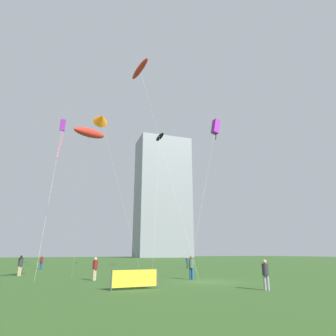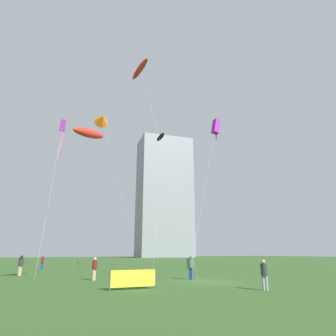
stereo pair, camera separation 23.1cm
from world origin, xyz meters
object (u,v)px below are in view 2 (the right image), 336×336
at_px(kite_flying_2, 63,128).
at_px(kite_flying_3, 160,137).
at_px(person_standing_4, 21,264).
at_px(kite_flying_1, 102,119).
at_px(distant_highrise_0, 164,196).
at_px(event_banner, 133,278).
at_px(person_standing_0, 264,273).
at_px(kite_flying_5, 216,127).
at_px(person_standing_2, 95,267).
at_px(person_standing_1, 191,266).
at_px(person_standing_5, 43,261).
at_px(kite_flying_0, 89,133).
at_px(kite_flying_4, 140,69).
at_px(person_standing_3, 188,262).

relative_size(kite_flying_2, kite_flying_3, 0.75).
relative_size(person_standing_4, kite_flying_1, 0.07).
bearing_deg(distant_highrise_0, event_banner, -108.31).
bearing_deg(person_standing_0, kite_flying_1, -45.10).
relative_size(kite_flying_5, distant_highrise_0, 0.35).
xyz_separation_m(person_standing_2, kite_flying_1, (4.47, 22.31, 23.70)).
bearing_deg(person_standing_4, distant_highrise_0, 17.85).
relative_size(kite_flying_1, kite_flying_3, 1.20).
distance_m(person_standing_1, kite_flying_2, 20.11).
bearing_deg(kite_flying_1, kite_flying_3, -26.45).
bearing_deg(person_standing_5, person_standing_4, -73.88).
xyz_separation_m(kite_flying_1, kite_flying_3, (9.24, -4.60, -3.47)).
bearing_deg(person_standing_5, distant_highrise_0, 85.10).
relative_size(person_standing_0, kite_flying_0, 0.15).
bearing_deg(kite_flying_4, person_standing_0, -81.23).
relative_size(person_standing_2, kite_flying_2, 0.11).
bearing_deg(event_banner, distant_highrise_0, 64.01).
distance_m(person_standing_2, person_standing_4, 9.45).
xyz_separation_m(person_standing_1, person_standing_5, (-10.10, 21.61, -0.06)).
xyz_separation_m(person_standing_4, kite_flying_3, (19.07, 9.92, 20.16)).
bearing_deg(event_banner, kite_flying_5, 38.93).
xyz_separation_m(person_standing_1, distant_highrise_0, (47.56, 106.60, 28.00)).
xyz_separation_m(kite_flying_2, distant_highrise_0, (57.91, 96.96, 13.70)).
relative_size(person_standing_2, kite_flying_5, 0.09).
bearing_deg(kite_flying_1, person_standing_5, -154.56).
relative_size(person_standing_4, kite_flying_0, 0.16).
distance_m(kite_flying_2, distant_highrise_0, 113.77).
bearing_deg(kite_flying_2, distant_highrise_0, 59.15).
height_order(person_standing_2, kite_flying_0, kite_flying_0).
bearing_deg(kite_flying_3, person_standing_2, -127.75).
height_order(kite_flying_3, kite_flying_5, kite_flying_3).
bearing_deg(event_banner, kite_flying_0, 125.02).
height_order(kite_flying_0, event_banner, kite_flying_0).
bearing_deg(person_standing_1, kite_flying_0, 58.07).
height_order(kite_flying_1, kite_flying_2, kite_flying_1).
bearing_deg(kite_flying_2, person_standing_4, 158.82).
relative_size(kite_flying_1, kite_flying_5, 1.30).
height_order(kite_flying_3, event_banner, kite_flying_3).
height_order(person_standing_4, kite_flying_4, kite_flying_4).
height_order(person_standing_1, person_standing_2, person_standing_1).
relative_size(person_standing_2, distant_highrise_0, 0.03).
bearing_deg(kite_flying_2, kite_flying_0, -83.26).
bearing_deg(person_standing_1, kite_flying_2, 11.98).
bearing_deg(kite_flying_5, kite_flying_0, -153.85).
height_order(person_standing_4, kite_flying_1, kite_flying_1).
bearing_deg(person_standing_2, person_standing_1, -58.67).
xyz_separation_m(person_standing_0, event_banner, (-6.83, 3.76, -0.36)).
relative_size(person_standing_5, kite_flying_3, 0.08).
bearing_deg(kite_flying_5, kite_flying_3, 105.28).
distance_m(person_standing_3, person_standing_5, 19.56).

